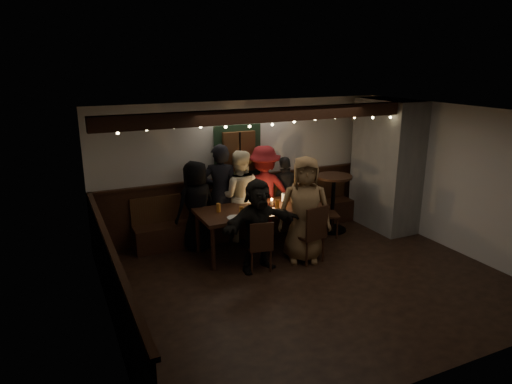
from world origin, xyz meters
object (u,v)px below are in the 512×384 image
chair_end (322,210)px  high_top (333,196)px  chair_near_left (260,243)px  person_g (304,210)px  person_c (239,196)px  person_e (285,194)px  person_f (258,225)px  person_b (221,194)px  person_a (196,205)px  dining_table (261,211)px  chair_near_right (312,231)px  person_d (264,191)px

chair_end → high_top: bearing=26.8°
chair_near_left → person_g: bearing=5.2°
person_c → person_g: person_g is taller
high_top → person_e: (-0.87, 0.40, 0.04)m
person_f → person_g: person_g is taller
person_b → person_c: person_b is taller
person_c → person_a: bearing=22.6°
person_a → person_b: size_ratio=0.87×
chair_end → person_f: 1.94m
dining_table → person_e: size_ratio=1.50×
high_top → person_a: person_a is taller
person_g → chair_near_left: bearing=-150.4°
chair_near_right → person_e: (0.32, 1.54, 0.19)m
chair_end → person_a: bearing=168.1°
chair_near_left → person_e: person_e is taller
chair_end → person_g: bearing=-137.8°
chair_end → person_c: size_ratio=0.55×
chair_near_left → person_b: 1.56m
chair_end → high_top: size_ratio=0.83×
chair_end → person_e: person_e is taller
chair_near_left → high_top: size_ratio=0.75×
person_d → person_g: bearing=105.7°
person_b → person_f: 1.42m
person_c → person_e: size_ratio=1.15×
person_a → person_c: bearing=166.4°
person_e → person_g: bearing=79.8°
chair_end → person_a: (-2.37, 0.50, 0.28)m
person_b → person_a: bearing=35.4°
chair_near_left → person_d: 1.70m
chair_near_right → person_e: bearing=78.4°
person_a → chair_end: bearing=152.6°
high_top → chair_near_right: bearing=-136.1°
chair_end → high_top: (0.37, 0.19, 0.19)m
chair_near_right → person_b: (-1.04, 1.56, 0.36)m
high_top → person_e: size_ratio=0.75×
dining_table → person_e: 1.14m
chair_end → person_f: bearing=-155.4°
chair_near_left → person_f: 0.29m
person_f → person_d: bearing=52.9°
chair_end → person_a: person_a is taller
person_c → chair_end: bearing=-178.4°
dining_table → chair_near_right: chair_near_right is taller
high_top → person_b: size_ratio=0.61×
person_d → person_b: bearing=10.4°
dining_table → chair_end: dining_table is taller
person_d → chair_near_right: bearing=108.0°
person_g → person_e: bearing=98.7°
person_b → person_d: size_ratio=1.06×
person_b → person_e: bearing=-156.4°
high_top → person_b: 2.28m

